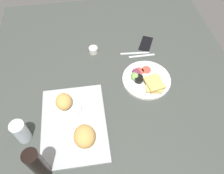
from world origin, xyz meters
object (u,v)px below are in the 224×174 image
object	(u,v)px
drinking_glass	(21,132)
espresso_cup	(93,50)
plate_with_salad	(146,79)
cell_phone	(146,43)
bread_plate_far	(63,104)
knife	(135,53)
bread_plate_near	(85,137)
fork	(142,56)
serving_tray	(74,124)
soda_bottle	(38,165)

from	to	relation	value
drinking_glass	espresso_cup	size ratio (longest dim) A/B	2.36
plate_with_salad	cell_phone	bearing A→B (deg)	-13.93
bread_plate_far	cell_phone	world-z (taller)	bread_plate_far
drinking_glass	cell_phone	size ratio (longest dim) A/B	0.92
plate_with_salad	cell_phone	size ratio (longest dim) A/B	1.98
knife	cell_phone	distance (cm)	12.05
bread_plate_near	knife	size ratio (longest dim) A/B	1.02
fork	espresso_cup	bearing A→B (deg)	-14.60
serving_tray	soda_bottle	distance (cm)	28.71
serving_tray	plate_with_salad	world-z (taller)	plate_with_salad
serving_tray	bread_plate_far	bearing A→B (deg)	23.41
plate_with_salad	drinking_glass	bearing A→B (deg)	110.33
plate_with_salad	espresso_cup	size ratio (longest dim) A/B	5.10
bread_plate_far	drinking_glass	bearing A→B (deg)	124.55
plate_with_salad	espresso_cup	xyz separation A→B (cm)	(28.77, 28.31, 0.29)
bread_plate_near	drinking_glass	xyz separation A→B (cm)	(6.90, 29.77, 1.17)
bread_plate_far	fork	size ratio (longest dim) A/B	1.15
bread_plate_near	knife	bearing A→B (deg)	-33.45
plate_with_salad	cell_phone	xyz separation A→B (cm)	(31.27, -7.76, -1.31)
drinking_glass	soda_bottle	bearing A→B (deg)	-151.38
bread_plate_near	knife	distance (cm)	67.15
plate_with_salad	soda_bottle	xyz separation A→B (cm)	(-44.14, 57.98, 10.21)
bread_plate_near	cell_phone	size ratio (longest dim) A/B	1.34
bread_plate_far	espresso_cup	size ratio (longest dim) A/B	3.48
plate_with_salad	espresso_cup	bearing A→B (deg)	44.53
serving_tray	fork	world-z (taller)	serving_tray
soda_bottle	fork	bearing A→B (deg)	-42.98
espresso_cup	cell_phone	xyz separation A→B (cm)	(2.50, -36.07, -1.60)
serving_tray	bread_plate_near	bearing A→B (deg)	-153.45
bread_plate_near	fork	size ratio (longest dim) A/B	1.13
espresso_cup	knife	xyz separation A→B (cm)	(-5.11, -26.72, -1.75)
fork	cell_phone	xyz separation A→B (cm)	(10.61, -5.34, 0.15)
serving_tray	bread_plate_far	xyz separation A→B (cm)	(10.43, 4.51, 3.66)
espresso_cup	knife	size ratio (longest dim) A/B	0.29
fork	cell_phone	bearing A→B (deg)	-116.53
espresso_cup	bread_plate_far	bearing A→B (deg)	153.73
plate_with_salad	knife	xyz separation A→B (cm)	(23.66, 1.59, -1.46)
bread_plate_far	knife	distance (cm)	58.48
bread_plate_near	cell_phone	world-z (taller)	bread_plate_near
knife	plate_with_salad	bearing A→B (deg)	98.31
bread_plate_near	cell_phone	distance (cm)	78.70
plate_with_salad	soda_bottle	bearing A→B (deg)	127.28
drinking_glass	bread_plate_near	bearing A→B (deg)	-103.06
serving_tray	espresso_cup	distance (cm)	52.95
fork	knife	bearing A→B (deg)	-36.68
serving_tray	plate_with_salad	xyz separation A→B (cm)	(21.89, -43.65, 0.91)
soda_bottle	cell_phone	size ratio (longest dim) A/B	1.65
bread_plate_near	knife	xyz separation A→B (cm)	(55.86, -36.91, -5.19)
bread_plate_far	plate_with_salad	xyz separation A→B (cm)	(11.46, -48.16, -2.75)
bread_plate_far	drinking_glass	size ratio (longest dim) A/B	1.47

